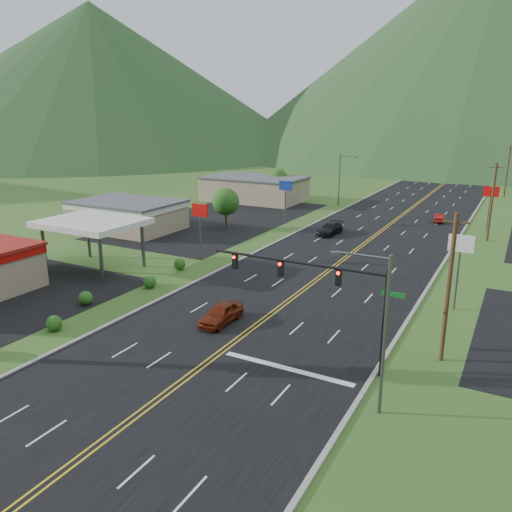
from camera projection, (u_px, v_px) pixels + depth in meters
The scene contains 22 objects.
ground at pixel (89, 452), 24.22m from camera, with size 500.00×500.00×0.00m, color #2B491A.
road at pixel (89, 452), 24.22m from camera, with size 20.00×460.00×0.04m, color black.
traffic_signal at pixel (323, 285), 31.63m from camera, with size 13.10×0.43×7.00m.
streetlight_east at pixel (379, 324), 26.14m from camera, with size 3.28×0.25×9.00m.
streetlight_west at pixel (341, 177), 87.35m from camera, with size 3.28×0.25×9.00m.
gas_canopy at pixel (92, 224), 51.56m from camera, with size 10.00×8.00×5.30m.
building_west_mid at pixel (128, 214), 70.38m from camera, with size 14.40×10.40×4.10m.
building_west_far at pixel (254, 189), 93.93m from camera, with size 18.40×11.40×4.50m.
pole_sign_west_a at pixel (200, 216), 54.62m from camera, with size 2.00×0.18×6.40m.
pole_sign_west_b at pixel (285, 190), 73.22m from camera, with size 2.00×0.18×6.40m.
pole_sign_east_a at pixel (460, 251), 40.57m from camera, with size 2.00×0.18×6.40m.
pole_sign_east_b at pixel (491, 196), 67.63m from camera, with size 2.00×0.18×6.40m.
tree_west_a at pixel (226, 202), 70.37m from camera, with size 3.84×3.84×5.82m.
tree_west_b at pixel (278, 179), 95.49m from camera, with size 3.84×3.84×5.82m.
utility_pole_a at pixel (449, 287), 31.86m from camera, with size 1.60×0.28×10.00m.
utility_pole_b at pixel (492, 202), 63.15m from camera, with size 1.60×0.28×10.00m.
utility_pole_c at pixel (507, 171), 96.99m from camera, with size 1.60×0.28×10.00m.
mountain_n at pixel (498, 44), 198.63m from camera, with size 220.00×220.00×85.00m, color #1B3A1A.
mountain_nw at pixel (94, 79), 209.54m from camera, with size 190.00×190.00×60.00m, color #1B3A1A.
car_red_near at pixel (221, 314), 38.92m from camera, with size 1.83×4.54×1.55m, color #671D0B.
car_dark_mid at pixel (330, 229), 67.64m from camera, with size 2.15×5.29×1.53m, color black.
car_red_far at pixel (439, 218), 75.41m from camera, with size 1.37×3.93×1.29m, color maroon.
Camera 1 is at (16.97, -14.33, 15.81)m, focal length 35.00 mm.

